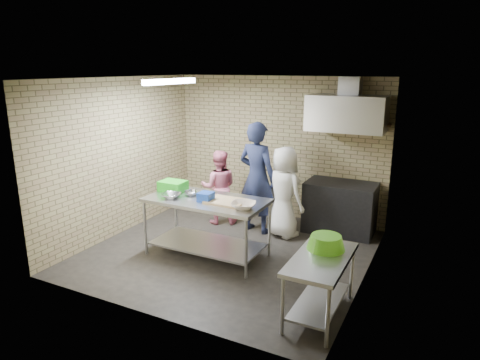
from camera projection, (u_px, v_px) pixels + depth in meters
name	position (u px, v px, depth m)	size (l,w,h in m)	color
floor	(229.00, 252.00, 6.80)	(4.20, 4.20, 0.00)	black
ceiling	(228.00, 78.00, 6.10)	(4.20, 4.20, 0.00)	black
back_wall	(277.00, 148.00, 8.18)	(4.20, 0.06, 2.70)	#998F60
front_wall	(143.00, 207.00, 4.73)	(4.20, 0.06, 2.70)	#998F60
left_wall	(122.00, 157.00, 7.37)	(0.06, 4.00, 2.70)	#998F60
right_wall	(370.00, 187.00, 5.54)	(0.06, 4.00, 2.70)	#998F60
prep_table	(207.00, 227.00, 6.57)	(1.84, 0.92, 0.92)	silver
side_counter	(320.00, 287.00, 4.97)	(0.60, 1.20, 0.75)	silver
stove	(340.00, 207.00, 7.52)	(1.20, 0.70, 0.90)	black
range_hood	(347.00, 113.00, 7.14)	(1.30, 0.60, 0.60)	silver
hood_duct	(350.00, 86.00, 7.15)	(0.35, 0.30, 0.30)	#A5A8AD
wall_shelf	(366.00, 124.00, 7.22)	(0.80, 0.20, 0.04)	#3F2B19
fluorescent_fixture	(171.00, 81.00, 6.55)	(0.10, 1.25, 0.08)	white
green_crate	(173.00, 186.00, 6.84)	(0.41, 0.31, 0.16)	green
blue_tub	(206.00, 197.00, 6.33)	(0.20, 0.20, 0.13)	#163FA9
cutting_board	(226.00, 201.00, 6.28)	(0.56, 0.43, 0.03)	tan
mixing_bowl_a	(172.00, 196.00, 6.49)	(0.29, 0.29, 0.07)	#B4B5BB
mixing_bowl_b	(192.00, 193.00, 6.62)	(0.22, 0.22, 0.07)	#B1B4B8
ceramic_bowl	(243.00, 205.00, 6.01)	(0.35, 0.35, 0.09)	beige
green_basin	(326.00, 242.00, 5.08)	(0.46, 0.46, 0.17)	#59C626
bottle_green	(376.00, 119.00, 7.13)	(0.06, 0.06, 0.15)	green
man_navy	(257.00, 178.00, 7.43)	(0.72, 0.47, 1.97)	black
woman_pink	(219.00, 187.00, 7.90)	(0.67, 0.53, 1.39)	pink
woman_white	(284.00, 192.00, 7.26)	(0.77, 0.50, 1.58)	white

